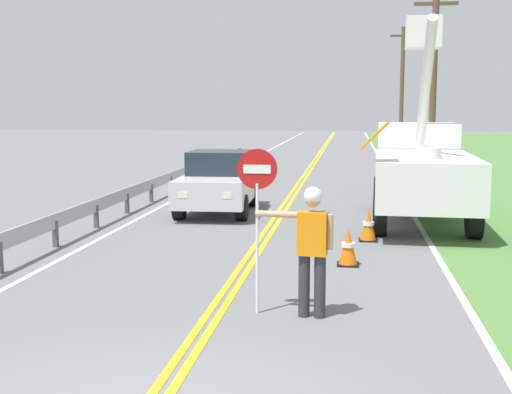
{
  "coord_description": "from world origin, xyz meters",
  "views": [
    {
      "loc": [
        1.85,
        -5.45,
        2.89
      ],
      "look_at": [
        0.1,
        7.12,
        1.2
      ],
      "focal_mm": 47.13,
      "sensor_mm": 36.0,
      "label": 1
    }
  ],
  "objects": [
    {
      "name": "stop_sign_paddle",
      "position": [
        0.59,
        3.69,
        1.71
      ],
      "size": [
        0.56,
        0.04,
        2.33
      ],
      "color": "silver",
      "rests_on": "ground"
    },
    {
      "name": "guardrail_left_shoulder",
      "position": [
        -4.2,
        15.62,
        0.52
      ],
      "size": [
        0.1,
        32.0,
        0.71
      ],
      "color": "#9EA0A3",
      "rests_on": "ground"
    },
    {
      "name": "utility_pole_mid",
      "position": [
        5.3,
        23.95,
        4.07
      ],
      "size": [
        1.8,
        0.28,
        7.78
      ],
      "color": "brown",
      "rests_on": "ground"
    },
    {
      "name": "flagger_worker",
      "position": [
        1.36,
        3.62,
        1.05
      ],
      "size": [
        1.08,
        0.28,
        1.83
      ],
      "color": "#2D2D33",
      "rests_on": "ground"
    },
    {
      "name": "utility_pole_far",
      "position": [
        5.38,
        42.65,
        4.39
      ],
      "size": [
        1.8,
        0.28,
        8.41
      ],
      "color": "brown",
      "rests_on": "ground"
    },
    {
      "name": "centerline_yellow_right",
      "position": [
        0.09,
        20.0,
        0.01
      ],
      "size": [
        0.11,
        110.0,
        0.01
      ],
      "primitive_type": "cube",
      "color": "yellow",
      "rests_on": "ground"
    },
    {
      "name": "oncoming_sedan_nearest",
      "position": [
        -1.73,
        12.73,
        0.83
      ],
      "size": [
        2.03,
        4.16,
        1.7
      ],
      "color": "silver",
      "rests_on": "ground"
    },
    {
      "name": "centerline_yellow_left",
      "position": [
        -0.09,
        20.0,
        0.01
      ],
      "size": [
        0.11,
        110.0,
        0.01
      ],
      "primitive_type": "cube",
      "color": "yellow",
      "rests_on": "ground"
    },
    {
      "name": "edge_line_left",
      "position": [
        -3.6,
        20.0,
        0.01
      ],
      "size": [
        0.12,
        110.0,
        0.01
      ],
      "primitive_type": "cube",
      "color": "silver",
      "rests_on": "ground"
    },
    {
      "name": "traffic_cone_mid",
      "position": [
        2.29,
        9.19,
        0.34
      ],
      "size": [
        0.4,
        0.4,
        0.7
      ],
      "color": "orange",
      "rests_on": "ground"
    },
    {
      "name": "traffic_cone_lead",
      "position": [
        1.86,
        6.81,
        0.34
      ],
      "size": [
        0.4,
        0.4,
        0.7
      ],
      "color": "orange",
      "rests_on": "ground"
    },
    {
      "name": "edge_line_right",
      "position": [
        3.6,
        20.0,
        0.01
      ],
      "size": [
        0.12,
        110.0,
        0.01
      ],
      "primitive_type": "cube",
      "color": "silver",
      "rests_on": "ground"
    },
    {
      "name": "utility_bucket_truck",
      "position": [
        3.69,
        12.34,
        1.41
      ],
      "size": [
        2.89,
        6.89,
        5.24
      ],
      "color": "white",
      "rests_on": "ground"
    }
  ]
}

